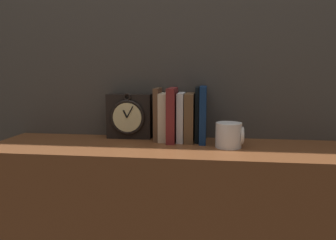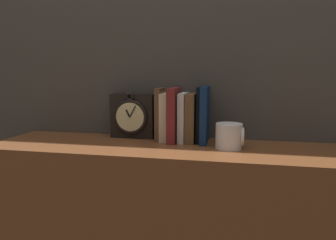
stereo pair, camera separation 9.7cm
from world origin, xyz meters
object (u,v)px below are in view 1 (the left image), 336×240
Objects in this scene: book_slot3_white at (181,117)px; mug at (229,135)px; clock at (129,116)px; book_slot4_brown at (190,117)px; book_slot6_navy at (203,114)px; book_slot1_cream at (164,117)px; book_slot5_black at (197,114)px; book_slot0_brown at (158,114)px; book_slot2_maroon at (172,115)px.

mug is (0.18, -0.09, -0.05)m from book_slot3_white.
book_slot4_brown is at bearing -6.73° from clock.
book_slot6_navy reaches higher than clock.
book_slot5_black is (0.13, 0.00, 0.01)m from book_slot1_cream.
clock is 1.88× the size of mug.
book_slot0_brown is 1.10× the size of book_slot4_brown.
book_slot5_black is (0.10, 0.02, 0.00)m from book_slot2_maroon.
book_slot1_cream is 0.13m from book_slot5_black.
book_slot1_cream is 0.16m from book_slot6_navy.
clock is at bearing 163.16° from mug.
book_slot1_cream is at bearing 175.55° from book_slot6_navy.
clock is at bearing 175.53° from book_slot5_black.
book_slot6_navy reaches higher than mug.
book_slot0_brown is at bearing 174.86° from book_slot6_navy.
book_slot0_brown is (0.12, -0.02, 0.01)m from clock.
book_slot1_cream is (0.03, -0.00, -0.01)m from book_slot0_brown.
book_slot4_brown reaches higher than mug.
book_slot6_navy is (0.30, -0.04, 0.02)m from clock.
book_slot0_brown is at bearing 175.90° from book_slot4_brown.
book_slot2_maroon is 0.97× the size of book_slot6_navy.
book_slot0_brown is 0.13m from book_slot4_brown.
book_slot5_black is at bearing 10.00° from book_slot2_maroon.
book_slot0_brown is 0.30m from mug.
clock is 0.99× the size of book_slot3_white.
book_slot5_black is at bearing -4.47° from clock.
clock is 0.91× the size of book_slot0_brown.
book_slot5_black reaches higher than book_slot3_white.
book_slot3_white is at bearing 177.37° from book_slot4_brown.
book_slot4_brown is 1.88× the size of mug.
clock is 0.25m from book_slot4_brown.
book_slot2_maroon is (0.06, -0.02, 0.00)m from book_slot0_brown.
book_slot6_navy reaches higher than book_slot0_brown.
book_slot3_white is 0.09m from book_slot6_navy.
book_slot1_cream is 0.10m from book_slot4_brown.
clock is 0.15m from book_slot1_cream.
book_slot3_white is 0.89× the size of book_slot5_black.
book_slot5_black is 0.99× the size of book_slot6_navy.
book_slot2_maroon is 0.12m from book_slot6_navy.
clock is 0.22m from book_slot3_white.
book_slot2_maroon is at bearing 159.37° from mug.
book_slot3_white is at bearing 153.12° from mug.
book_slot0_brown is 2.08× the size of mug.
book_slot5_black is (0.16, -0.00, 0.00)m from book_slot0_brown.
book_slot4_brown is 0.87× the size of book_slot6_navy.
book_slot0_brown is 0.03m from book_slot1_cream.
book_slot4_brown is at bearing -2.63° from book_slot3_white.
book_slot3_white is (0.10, -0.01, -0.01)m from book_slot0_brown.
book_slot4_brown is (0.13, -0.01, -0.01)m from book_slot0_brown.
clock and book_slot4_brown have the same top height.
book_slot2_maroon is 0.04m from book_slot3_white.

